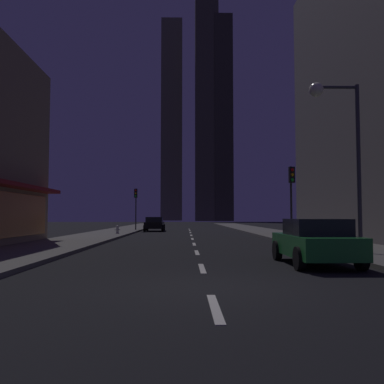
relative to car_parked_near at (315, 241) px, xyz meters
The scene contains 13 objects.
ground_plane 28.23m from the car_parked_near, 97.33° to the left, with size 78.00×136.00×0.10m, color black.
sidewalk_right 28.20m from the car_parked_near, 83.07° to the left, with size 4.00×76.00×0.15m, color #605E59.
sidewalk_left 29.93m from the car_parked_near, 110.74° to the left, with size 4.00×76.00×0.15m, color #605E59.
lane_marking_center 15.24m from the car_parked_near, 103.68° to the left, with size 0.16×43.80×0.01m.
skyscraper_distant_tall 138.33m from the car_parked_near, 93.81° to the left, with size 7.49×5.22×72.61m, color brown.
skyscraper_distant_mid 121.82m from the car_parked_near, 88.63° to the left, with size 7.29×5.96×74.94m, color #403D30.
skyscraper_distant_short 121.08m from the car_parked_near, 86.06° to the left, with size 5.71×7.17×65.41m, color #2F2D23.
car_parked_near is the anchor object (origin of this frame).
car_parked_far 30.07m from the car_parked_near, 103.85° to the left, with size 1.98×4.24×1.45m.
fire_hydrant_far_left 22.29m from the car_parked_near, 115.23° to the left, with size 0.42×0.30×0.65m.
traffic_light_near_right 10.52m from the car_parked_near, 79.29° to the left, with size 0.32×0.48×4.20m.
traffic_light_far_left 30.44m from the car_parked_near, 107.45° to the left, with size 0.32×0.48×4.20m.
street_lamp_right 5.40m from the car_parked_near, 56.66° to the left, with size 1.96×0.56×6.58m.
Camera 1 is at (-0.50, -8.98, 1.54)m, focal length 38.62 mm.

